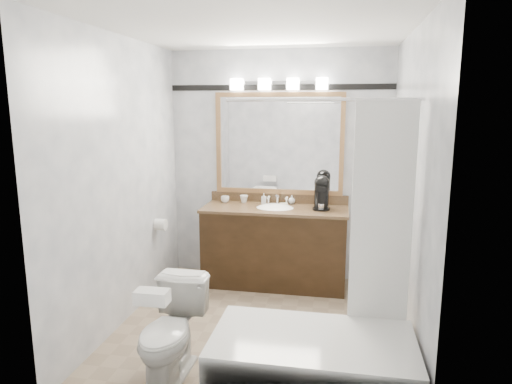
% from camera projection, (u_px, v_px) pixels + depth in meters
% --- Properties ---
extents(room, '(2.42, 2.62, 2.52)m').
position_uv_depth(room, '(258.00, 187.00, 3.75)').
color(room, gray).
rests_on(room, ground).
extents(vanity, '(1.53, 0.58, 0.97)m').
position_uv_depth(vanity, '(275.00, 245.00, 4.89)').
color(vanity, black).
rests_on(vanity, ground).
extents(mirror, '(1.40, 0.04, 1.10)m').
position_uv_depth(mirror, '(279.00, 144.00, 4.95)').
color(mirror, '#A8794C').
rests_on(mirror, room).
extents(vanity_light_bar, '(1.02, 0.14, 0.12)m').
position_uv_depth(vanity_light_bar, '(279.00, 84.00, 4.77)').
color(vanity_light_bar, silver).
rests_on(vanity_light_bar, room).
extents(accent_stripe, '(2.40, 0.01, 0.06)m').
position_uv_depth(accent_stripe, '(280.00, 87.00, 4.84)').
color(accent_stripe, black).
rests_on(accent_stripe, room).
extents(bathtub, '(1.30, 0.75, 1.96)m').
position_uv_depth(bathtub, '(316.00, 360.00, 2.97)').
color(bathtub, white).
rests_on(bathtub, ground).
extents(tp_roll, '(0.11, 0.12, 0.12)m').
position_uv_depth(tp_roll, '(161.00, 225.00, 4.71)').
color(tp_roll, white).
rests_on(tp_roll, room).
extents(toilet, '(0.40, 0.68, 0.69)m').
position_uv_depth(toilet, '(171.00, 332.00, 3.20)').
color(toilet, white).
rests_on(toilet, ground).
extents(tissue_box, '(0.21, 0.12, 0.09)m').
position_uv_depth(tissue_box, '(152.00, 297.00, 2.85)').
color(tissue_box, white).
rests_on(tissue_box, toilet).
extents(coffee_maker, '(0.18, 0.23, 0.35)m').
position_uv_depth(coffee_maker, '(322.00, 192.00, 4.72)').
color(coffee_maker, black).
rests_on(coffee_maker, vanity).
extents(cup_left, '(0.12, 0.12, 0.07)m').
position_uv_depth(cup_left, '(225.00, 199.00, 5.06)').
color(cup_left, white).
rests_on(cup_left, vanity).
extents(cup_right, '(0.11, 0.11, 0.08)m').
position_uv_depth(cup_right, '(244.00, 199.00, 5.05)').
color(cup_right, white).
rests_on(cup_right, vanity).
extents(soap_bottle_a, '(0.06, 0.06, 0.12)m').
position_uv_depth(soap_bottle_a, '(264.00, 198.00, 4.99)').
color(soap_bottle_a, white).
rests_on(soap_bottle_a, vanity).
extents(soap_bottle_b, '(0.10, 0.10, 0.10)m').
position_uv_depth(soap_bottle_b, '(292.00, 200.00, 4.98)').
color(soap_bottle_b, white).
rests_on(soap_bottle_b, vanity).
extents(soap_bar, '(0.10, 0.07, 0.03)m').
position_uv_depth(soap_bar, '(284.00, 204.00, 4.91)').
color(soap_bar, beige).
rests_on(soap_bar, vanity).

